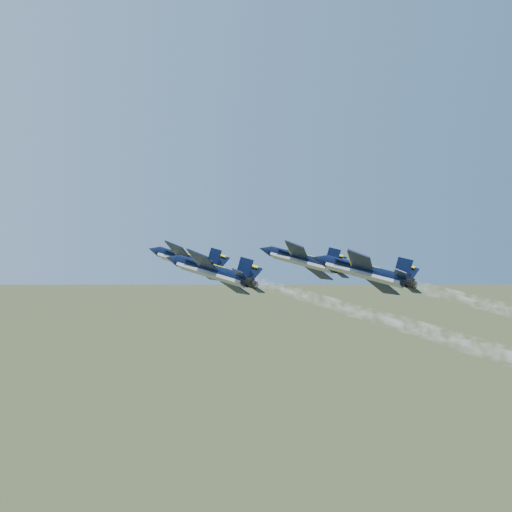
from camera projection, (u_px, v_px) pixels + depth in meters
jet_lead at (186, 260)px, 107.38m from camera, size 9.33×14.56×6.01m
jet_left at (210, 271)px, 91.80m from camera, size 9.33×14.56×6.01m
jet_right at (301, 259)px, 108.11m from camera, size 9.33×14.56×6.01m
jet_slot at (363, 271)px, 91.55m from camera, size 9.33×14.56×6.01m
smoke_trail_lead at (468, 278)px, 83.19m from camera, size 16.58×50.43×2.48m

